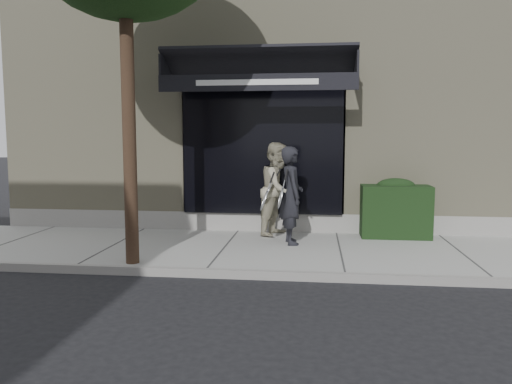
# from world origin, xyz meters

# --- Properties ---
(ground) EXTENTS (80.00, 80.00, 0.00)m
(ground) POSITION_xyz_m (0.00, 0.00, 0.00)
(ground) COLOR black
(ground) RESTS_ON ground
(sidewalk) EXTENTS (20.00, 3.00, 0.12)m
(sidewalk) POSITION_xyz_m (0.00, 0.00, 0.06)
(sidewalk) COLOR #A3A39E
(sidewalk) RESTS_ON ground
(curb) EXTENTS (20.00, 0.10, 0.14)m
(curb) POSITION_xyz_m (0.00, -1.55, 0.07)
(curb) COLOR gray
(curb) RESTS_ON ground
(building_facade) EXTENTS (14.30, 8.04, 5.64)m
(building_facade) POSITION_xyz_m (-0.01, 4.96, 2.74)
(building_facade) COLOR tan
(building_facade) RESTS_ON ground
(hedge) EXTENTS (1.30, 0.70, 1.14)m
(hedge) POSITION_xyz_m (1.10, 1.25, 0.66)
(hedge) COLOR black
(hedge) RESTS_ON sidewalk
(pedestrian_front) EXTENTS (0.83, 0.91, 1.75)m
(pedestrian_front) POSITION_xyz_m (-0.86, 0.39, 1.00)
(pedestrian_front) COLOR black
(pedestrian_front) RESTS_ON sidewalk
(pedestrian_back) EXTENTS (0.96, 1.07, 1.82)m
(pedestrian_back) POSITION_xyz_m (-1.16, 1.20, 1.03)
(pedestrian_back) COLOR #ADA68B
(pedestrian_back) RESTS_ON sidewalk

